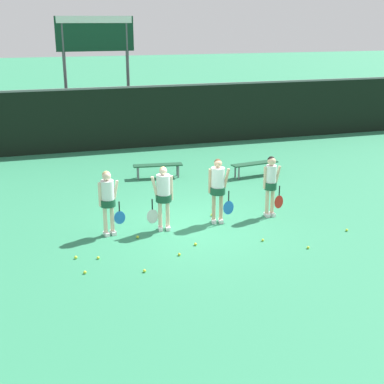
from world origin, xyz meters
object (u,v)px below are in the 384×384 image
at_px(tennis_ball_5, 179,254).
at_px(tennis_ball_6, 347,230).
at_px(tennis_ball_2, 85,272).
at_px(tennis_ball_9, 144,271).
at_px(tennis_ball_0, 98,258).
at_px(player_3, 271,181).
at_px(scoreboard, 96,46).
at_px(bench_far, 158,166).
at_px(player_0, 108,197).
at_px(player_2, 218,185).
at_px(tennis_ball_1, 195,244).
at_px(tennis_ball_7, 263,240).
at_px(player_1, 163,193).
at_px(tennis_ball_8, 308,247).
at_px(tennis_ball_10, 138,237).
at_px(tennis_ball_4, 212,215).
at_px(bench_courtside, 255,165).
at_px(tennis_ball_3, 76,257).

height_order(tennis_ball_5, tennis_ball_6, same).
bearing_deg(tennis_ball_2, tennis_ball_9, -14.30).
bearing_deg(tennis_ball_0, tennis_ball_5, -11.74).
relative_size(player_3, tennis_ball_0, 26.21).
distance_m(scoreboard, bench_far, 7.67).
bearing_deg(player_0, player_2, -10.43).
relative_size(tennis_ball_1, tennis_ball_7, 1.09).
relative_size(player_1, tennis_ball_5, 24.98).
height_order(tennis_ball_5, tennis_ball_9, tennis_ball_9).
height_order(player_1, tennis_ball_9, player_1).
relative_size(bench_far, player_1, 1.02).
xyz_separation_m(tennis_ball_8, tennis_ball_10, (-3.76, 1.85, 0.00)).
xyz_separation_m(player_2, tennis_ball_4, (0.01, 0.48, -1.02)).
bearing_deg(bench_courtside, tennis_ball_0, -147.80).
bearing_deg(player_2, tennis_ball_2, -139.73).
xyz_separation_m(player_1, tennis_ball_2, (-2.27, -1.97, -0.97)).
distance_m(scoreboard, tennis_ball_8, 14.48).
relative_size(player_3, tennis_ball_4, 25.36).
bearing_deg(player_3, player_2, -177.72).
distance_m(player_2, tennis_ball_4, 1.12).
bearing_deg(tennis_ball_6, tennis_ball_4, 144.66).
relative_size(bench_courtside, player_2, 0.99).
relative_size(bench_courtside, player_1, 1.03).
bearing_deg(tennis_ball_0, tennis_ball_2, -119.72).
xyz_separation_m(player_2, tennis_ball_0, (-3.40, -1.39, -1.02)).
bearing_deg(tennis_ball_9, player_3, 30.34).
bearing_deg(player_1, tennis_ball_2, -130.17).
bearing_deg(tennis_ball_0, tennis_ball_7, -2.61).
relative_size(player_3, tennis_ball_9, 24.39).
distance_m(bench_courtside, player_2, 4.74).
xyz_separation_m(bench_courtside, tennis_ball_8, (-1.29, -6.11, -0.38)).
bearing_deg(player_2, tennis_ball_0, -145.97).
xyz_separation_m(player_1, tennis_ball_3, (-2.38, -1.15, -0.97)).
height_order(bench_far, tennis_ball_1, bench_far).
bearing_deg(bench_courtside, bench_far, 157.85).
bearing_deg(player_1, tennis_ball_8, -28.06).
relative_size(bench_far, tennis_ball_10, 24.09).
distance_m(player_1, tennis_ball_8, 3.85).
bearing_deg(tennis_ball_4, tennis_ball_8, -62.40).
bearing_deg(bench_far, tennis_ball_6, -54.02).
bearing_deg(tennis_ball_0, player_3, 15.99).
distance_m(scoreboard, tennis_ball_1, 13.23).
bearing_deg(tennis_ball_8, tennis_ball_10, 153.82).
xyz_separation_m(tennis_ball_3, tennis_ball_10, (1.60, 0.76, -0.00)).
height_order(tennis_ball_2, tennis_ball_8, tennis_ball_2).
bearing_deg(scoreboard, tennis_ball_1, -87.73).
distance_m(tennis_ball_5, tennis_ball_8, 3.10).
height_order(tennis_ball_4, tennis_ball_6, same).
distance_m(player_0, tennis_ball_2, 2.42).
relative_size(player_1, tennis_ball_6, 25.22).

